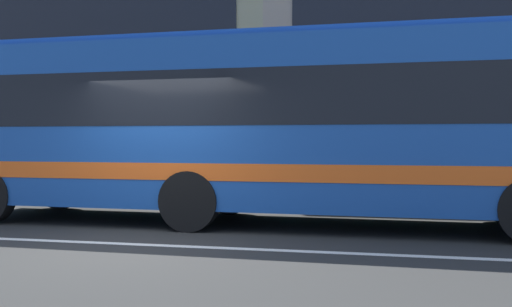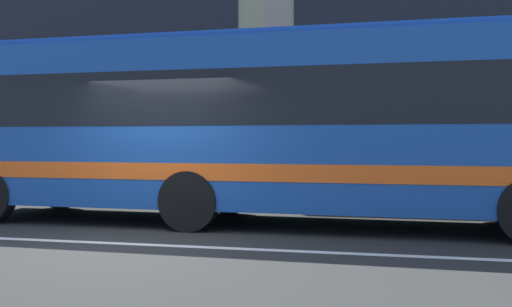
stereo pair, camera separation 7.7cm
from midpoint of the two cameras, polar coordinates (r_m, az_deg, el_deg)
ground_plane at (r=8.82m, az=-12.28°, el=-8.54°), size 160.00×160.00×0.00m
lane_centre_line at (r=8.82m, az=-12.28°, el=-8.52°), size 60.00×0.16×0.01m
hedge_row_far at (r=14.26m, az=6.53°, el=-2.42°), size 21.98×1.10×1.16m
apartment_block_left at (r=26.93m, az=-18.69°, el=7.85°), size 20.63×10.62×9.19m
transit_bus at (r=10.63m, az=-0.62°, el=3.02°), size 11.15×2.85×3.31m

